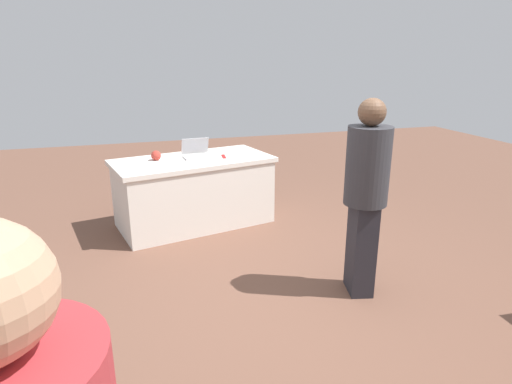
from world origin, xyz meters
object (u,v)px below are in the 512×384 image
at_px(laptop_silver, 197,154).
at_px(yarn_ball, 156,155).
at_px(scissors_red, 223,156).
at_px(person_attendee_standing, 366,190).
at_px(table_foreground, 194,191).

xyz_separation_m(laptop_silver, yarn_ball, (0.46, 0.03, 0.01)).
distance_m(laptop_silver, scissors_red, 0.30).
distance_m(person_attendee_standing, yarn_ball, 2.45).
distance_m(yarn_ball, scissors_red, 0.75).
height_order(table_foreground, yarn_ball, yarn_ball).
bearing_deg(laptop_silver, yarn_ball, -0.10).
bearing_deg(scissors_red, yarn_ball, -87.53).
relative_size(laptop_silver, scissors_red, 1.87).
height_order(table_foreground, scissors_red, scissors_red).
bearing_deg(table_foreground, person_attendee_standing, 119.13).
relative_size(table_foreground, person_attendee_standing, 1.19).
xyz_separation_m(table_foreground, person_attendee_standing, (-1.07, 1.91, 0.49)).
bearing_deg(person_attendee_standing, table_foreground, -137.21).
bearing_deg(person_attendee_standing, scissors_red, -145.88).
bearing_deg(table_foreground, yarn_ball, -6.43).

